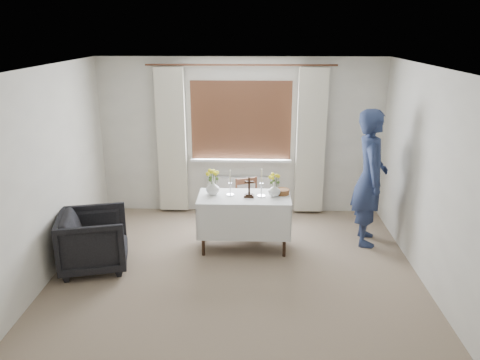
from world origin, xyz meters
The scene contains 12 objects.
ground centered at (0.00, 0.00, 0.00)m, with size 5.00×5.00×0.00m, color #886F5E.
altar_table centered at (0.08, 1.08, 0.38)m, with size 1.24×0.64×0.76m, color white.
wooden_chair centered at (0.16, 1.64, 0.40)m, with size 0.37×0.37×0.80m, color #58311E, non-canonical shape.
armchair centered at (-1.79, 0.48, 0.37)m, with size 0.79×0.82×0.74m, color black.
person centered at (1.80, 1.35, 0.95)m, with size 0.70×0.46×1.90m, color navy.
radiator centered at (0.00, 2.42, 0.30)m, with size 1.10×0.10×0.60m, color silver.
wooden_cross centered at (0.15, 1.05, 0.90)m, with size 0.13×0.09×0.28m, color black, non-canonical shape.
candlestick_left centered at (-0.11, 1.12, 0.94)m, with size 0.10×0.10×0.35m, color silver, non-canonical shape.
candlestick_right centered at (0.31, 1.08, 0.95)m, with size 0.11×0.11×0.38m, color silver, non-canonical shape.
flower_vase_left centered at (-0.35, 1.15, 0.86)m, with size 0.18×0.18×0.19m, color silver.
flower_vase_right centered at (0.48, 1.10, 0.85)m, with size 0.17×0.17×0.17m, color silver.
wicker_basket centered at (0.60, 1.18, 0.80)m, with size 0.19×0.19×0.07m, color brown.
Camera 1 is at (0.21, -4.80, 2.92)m, focal length 35.00 mm.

